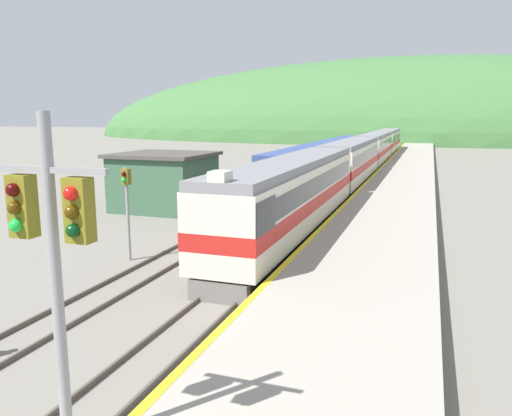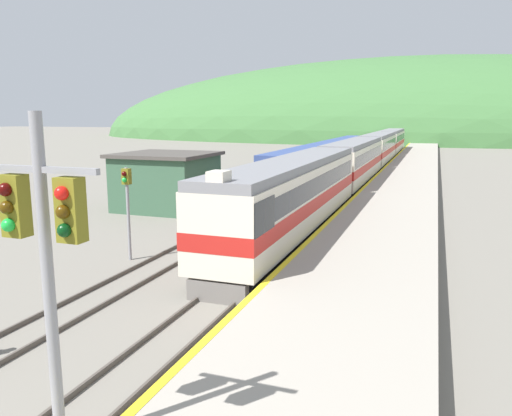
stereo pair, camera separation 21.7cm
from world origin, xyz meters
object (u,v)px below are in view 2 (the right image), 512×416
Objects in this scene: siding_train at (329,158)px; carriage_third at (378,149)px; carriage_fourth at (392,142)px; signal_mast_main at (45,257)px; signal_post_siding at (127,195)px; express_train_lead_car at (293,196)px; carriage_second at (354,162)px.

carriage_third is at bearing 68.21° from siding_train.
carriage_third is at bearing -90.00° from carriage_fourth.
carriage_fourth is at bearing 90.85° from signal_mast_main.
carriage_third is 20.11m from carriage_fourth.
carriage_third is at bearing 82.83° from signal_post_siding.
signal_post_siding is (-5.98, -47.50, 0.71)m from carriage_third.
carriage_fourth is (0.00, 61.24, -0.01)m from express_train_lead_car.
carriage_fourth is 67.88m from signal_post_siding.
carriage_second is at bearing 77.69° from signal_post_siding.
signal_mast_main is at bearing -88.87° from carriage_third.
signal_mast_main is at bearing -89.15° from carriage_fourth.
signal_post_siding is at bearing -97.17° from carriage_third.
express_train_lead_car is 19.29m from signal_mast_main.
carriage_fourth reaches higher than signal_post_siding.
carriage_fourth is 31.08m from siding_train.
signal_mast_main is (1.19, -60.29, 1.96)m from carriage_third.
express_train_lead_car is at bearing -90.00° from carriage_second.
carriage_second is at bearing 90.00° from express_train_lead_car.
carriage_second reaches higher than siding_train.
signal_post_siding is at bearing -92.66° from siding_train.
signal_post_siding is at bearing -102.31° from carriage_second.
signal_mast_main reaches higher than siding_train.
express_train_lead_car is at bearing -90.00° from carriage_third.
carriage_fourth is at bearing 90.00° from carriage_third.
carriage_second is at bearing -90.00° from carriage_third.
siding_train is at bearing -111.79° from carriage_third.
siding_train is (-4.27, 30.46, -0.47)m from express_train_lead_car.
signal_mast_main is at bearing -60.72° from signal_post_siding.
siding_train is 36.89m from signal_post_siding.
carriage_third is 47.88m from signal_post_siding.
carriage_third is (0.00, 41.14, -0.01)m from express_train_lead_car.
signal_mast_main is (5.46, -49.61, 2.42)m from siding_train.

